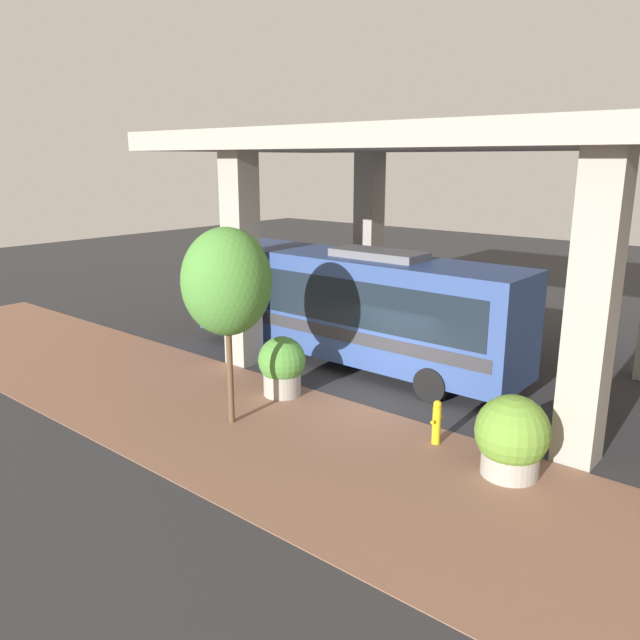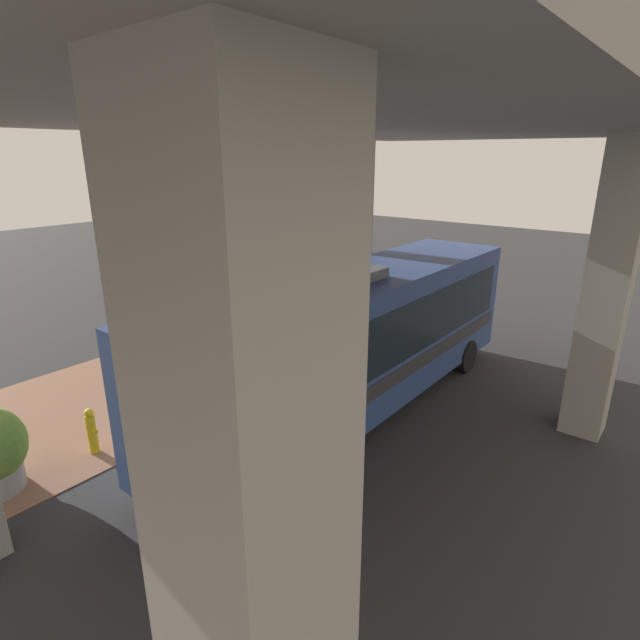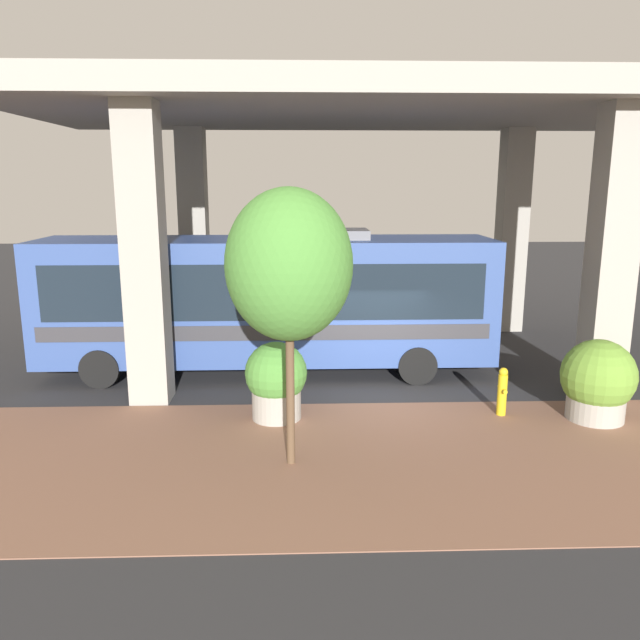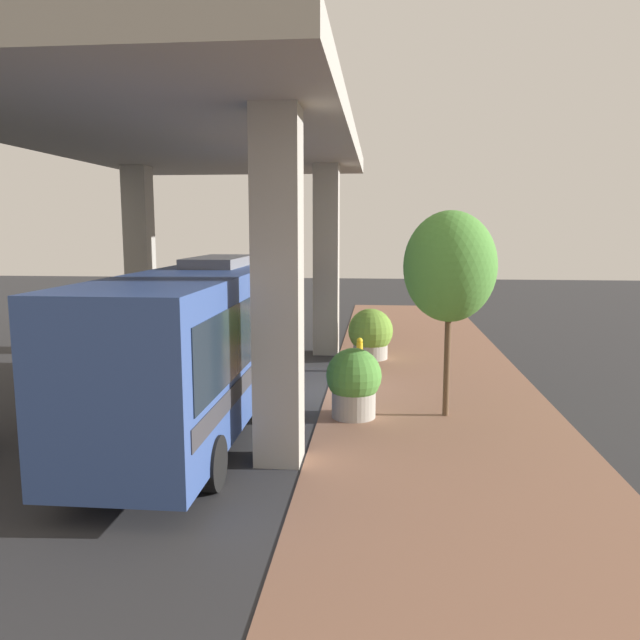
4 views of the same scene
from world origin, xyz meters
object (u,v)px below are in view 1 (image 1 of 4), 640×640
at_px(planter_front, 282,366).
at_px(planter_middle, 512,437).
at_px(fire_hydrant, 437,422).
at_px(bus, 347,302).
at_px(street_tree_near, 227,282).

bearing_deg(planter_front, planter_middle, -92.43).
relative_size(fire_hydrant, planter_front, 0.64).
height_order(bus, planter_middle, bus).
xyz_separation_m(planter_front, street_tree_near, (-2.26, -0.34, 2.81)).
bearing_deg(planter_middle, fire_hydrant, 80.90).
bearing_deg(bus, fire_hydrant, -122.96).
bearing_deg(planter_middle, bus, 62.67).
bearing_deg(bus, planter_front, -174.39).
relative_size(fire_hydrant, planter_middle, 0.62).
relative_size(bus, planter_middle, 6.64).
relative_size(planter_front, street_tree_near, 0.34).
bearing_deg(street_tree_near, planter_middle, -73.48).
relative_size(bus, fire_hydrant, 10.77).
relative_size(bus, street_tree_near, 2.37).
bearing_deg(street_tree_near, fire_hydrant, -63.91).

